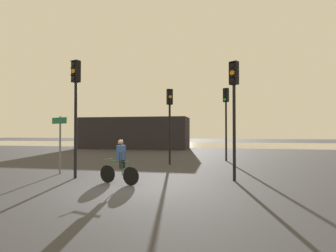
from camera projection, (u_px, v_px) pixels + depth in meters
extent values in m
plane|color=#333338|center=(124.00, 188.00, 8.83)|extent=(120.00, 120.00, 0.00)
cube|color=#9E937F|center=(198.00, 145.00, 37.93)|extent=(80.00, 16.00, 0.01)
cube|color=black|center=(134.00, 133.00, 29.41)|extent=(12.13, 4.00, 3.45)
cylinder|color=black|center=(234.00, 133.00, 10.18)|extent=(0.12, 0.12, 3.75)
cube|color=black|center=(234.00, 73.00, 10.22)|extent=(0.40, 0.37, 0.90)
cylinder|color=black|center=(232.00, 65.00, 10.13)|extent=(0.18, 0.13, 0.19)
cube|color=black|center=(232.00, 62.00, 10.12)|extent=(0.22, 0.20, 0.02)
cylinder|color=orange|center=(232.00, 73.00, 10.13)|extent=(0.18, 0.13, 0.19)
cube|color=black|center=(232.00, 70.00, 10.11)|extent=(0.22, 0.20, 0.02)
cylinder|color=black|center=(232.00, 80.00, 10.12)|extent=(0.18, 0.13, 0.19)
cube|color=black|center=(232.00, 77.00, 10.11)|extent=(0.22, 0.20, 0.02)
cylinder|color=black|center=(226.00, 131.00, 17.04)|extent=(0.12, 0.12, 3.84)
cube|color=black|center=(226.00, 95.00, 17.08)|extent=(0.40, 0.39, 0.90)
cylinder|color=black|center=(225.00, 90.00, 17.00)|extent=(0.17, 0.14, 0.19)
cube|color=black|center=(224.00, 89.00, 16.99)|extent=(0.22, 0.21, 0.02)
cylinder|color=black|center=(225.00, 95.00, 16.99)|extent=(0.17, 0.14, 0.19)
cube|color=black|center=(224.00, 93.00, 16.98)|extent=(0.22, 0.21, 0.02)
cylinder|color=green|center=(225.00, 99.00, 16.99)|extent=(0.17, 0.14, 0.19)
cube|color=black|center=(224.00, 98.00, 16.98)|extent=(0.22, 0.21, 0.02)
cylinder|color=black|center=(170.00, 134.00, 15.17)|extent=(0.12, 0.12, 3.48)
cube|color=black|center=(170.00, 97.00, 15.22)|extent=(0.40, 0.36, 0.90)
cylinder|color=black|center=(170.00, 92.00, 15.09)|extent=(0.18, 0.12, 0.19)
cube|color=black|center=(170.00, 90.00, 15.08)|extent=(0.22, 0.20, 0.02)
cylinder|color=orange|center=(170.00, 97.00, 15.09)|extent=(0.18, 0.12, 0.19)
cube|color=black|center=(170.00, 95.00, 15.07)|extent=(0.22, 0.20, 0.02)
cylinder|color=black|center=(170.00, 102.00, 15.08)|extent=(0.18, 0.12, 0.19)
cube|color=black|center=(170.00, 100.00, 15.06)|extent=(0.22, 0.20, 0.02)
cylinder|color=black|center=(76.00, 130.00, 10.79)|extent=(0.12, 0.12, 3.96)
cube|color=black|center=(76.00, 71.00, 10.84)|extent=(0.38, 0.33, 0.90)
cylinder|color=black|center=(73.00, 64.00, 10.73)|extent=(0.19, 0.09, 0.19)
cube|color=black|center=(73.00, 61.00, 10.72)|extent=(0.22, 0.18, 0.02)
cylinder|color=orange|center=(73.00, 71.00, 10.73)|extent=(0.19, 0.09, 0.19)
cube|color=black|center=(73.00, 68.00, 10.71)|extent=(0.22, 0.18, 0.02)
cylinder|color=black|center=(73.00, 78.00, 10.72)|extent=(0.19, 0.09, 0.19)
cube|color=black|center=(73.00, 75.00, 10.71)|extent=(0.22, 0.18, 0.02)
cylinder|color=slate|center=(60.00, 145.00, 11.90)|extent=(0.08, 0.08, 2.60)
cube|color=#116038|center=(59.00, 121.00, 11.88)|extent=(1.02, 0.47, 0.28)
cylinder|color=black|center=(108.00, 174.00, 9.78)|extent=(0.65, 0.21, 0.66)
cylinder|color=black|center=(131.00, 176.00, 9.31)|extent=(0.65, 0.21, 0.66)
cylinder|color=#1E592D|center=(119.00, 161.00, 9.55)|extent=(0.82, 0.26, 0.04)
cylinder|color=#1E592D|center=(122.00, 168.00, 9.48)|extent=(0.04, 0.04, 0.55)
cylinder|color=#1E592D|center=(109.00, 159.00, 9.77)|extent=(0.15, 0.45, 0.03)
cylinder|color=black|center=(124.00, 160.00, 9.57)|extent=(0.11, 0.11, 0.60)
cylinder|color=black|center=(121.00, 160.00, 9.40)|extent=(0.11, 0.11, 0.60)
cube|color=navy|center=(121.00, 153.00, 9.51)|extent=(0.27, 0.34, 0.54)
sphere|color=#846047|center=(121.00, 142.00, 9.53)|extent=(0.20, 0.20, 0.20)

